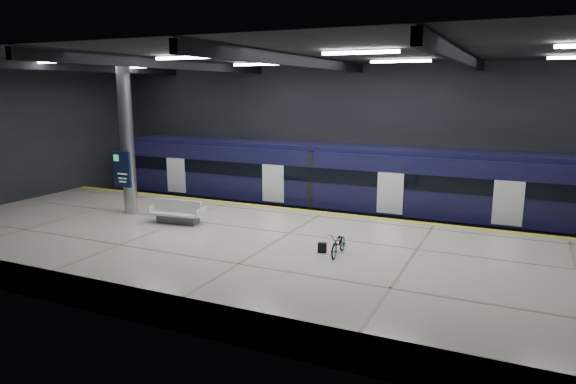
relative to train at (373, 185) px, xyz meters
The scene contains 10 objects.
ground 6.07m from the train, 105.81° to the right, with size 30.00×30.00×0.00m, color black.
room_shell 6.78m from the train, 105.83° to the right, with size 30.10×16.10×8.05m.
platform 8.28m from the train, 101.01° to the right, with size 30.00×11.00×1.10m, color beige.
safety_strip 3.30m from the train, 119.54° to the right, with size 30.00×0.40×0.01m, color gold.
rails 2.52m from the train, behind, with size 30.00×1.52×0.16m.
train is the anchor object (origin of this frame).
bench 9.63m from the train, 132.63° to the right, with size 2.39×1.18×1.02m.
bicycle 8.35m from the train, 82.42° to the right, with size 0.54×1.53×0.81m, color #99999E.
pannier_bag 8.31m from the train, 86.54° to the right, with size 0.30×0.18×0.35m, color black.
info_column 11.82m from the train, 145.68° to the right, with size 0.90×0.78×6.90m.
Camera 1 is at (8.13, -18.82, 6.71)m, focal length 32.00 mm.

